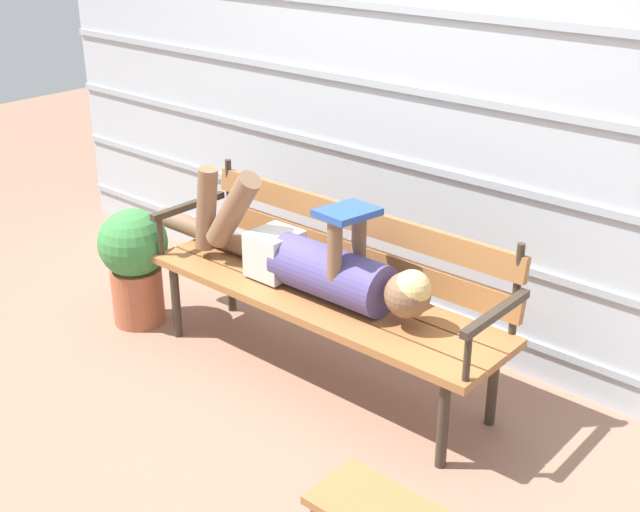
% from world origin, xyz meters
% --- Properties ---
extents(ground_plane, '(12.00, 12.00, 0.00)m').
position_xyz_m(ground_plane, '(0.00, 0.00, 0.00)').
color(ground_plane, '#936B56').
extents(house_siding, '(5.16, 0.08, 2.45)m').
position_xyz_m(house_siding, '(0.00, 0.72, 1.22)').
color(house_siding, '#B2BCC6').
rests_on(house_siding, ground).
extents(park_bench, '(1.78, 0.50, 0.82)m').
position_xyz_m(park_bench, '(0.00, 0.14, 0.46)').
color(park_bench, '#9E6638').
rests_on(park_bench, ground).
extents(reclining_person, '(1.71, 0.27, 0.50)m').
position_xyz_m(reclining_person, '(-0.08, 0.07, 0.57)').
color(reclining_person, '#514784').
extents(potted_plant, '(0.35, 0.35, 0.61)m').
position_xyz_m(potted_plant, '(-1.06, -0.15, 0.35)').
color(potted_plant, '#AD5B3D').
rests_on(potted_plant, ground).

